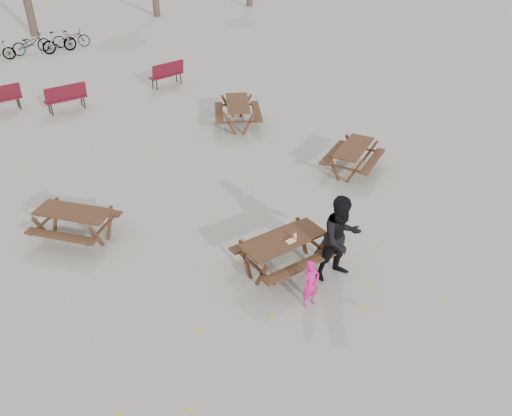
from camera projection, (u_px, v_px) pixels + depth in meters
ground at (282, 268)px, 10.69m from camera, size 80.00×80.00×0.00m
main_picnic_table at (283, 246)px, 10.38m from camera, size 1.80×1.45×0.78m
food_tray at (290, 241)px, 10.17m from camera, size 0.18×0.11×0.03m
bread_roll at (291, 240)px, 10.14m from camera, size 0.14×0.06×0.05m
soda_bottle at (295, 238)px, 10.18m from camera, size 0.07×0.07×0.17m
child at (311, 284)px, 9.48m from camera, size 0.37×0.25×1.02m
adult at (341, 238)px, 9.99m from camera, size 1.02×0.84×1.89m
picnic_table_east at (352, 159)px, 14.27m from camera, size 2.21×2.06×0.75m
picnic_table_north at (76, 224)px, 11.44m from camera, size 2.15×2.19×0.73m
picnic_table_far at (238, 114)px, 17.08m from camera, size 2.30×2.44×0.83m
park_bench_row at (39, 97)px, 18.19m from camera, size 11.26×1.78×1.03m
bicycle_row at (10, 49)px, 24.02m from camera, size 8.82×2.24×1.06m
fallen_leaves at (239, 209)px, 12.67m from camera, size 11.00×11.00×0.01m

